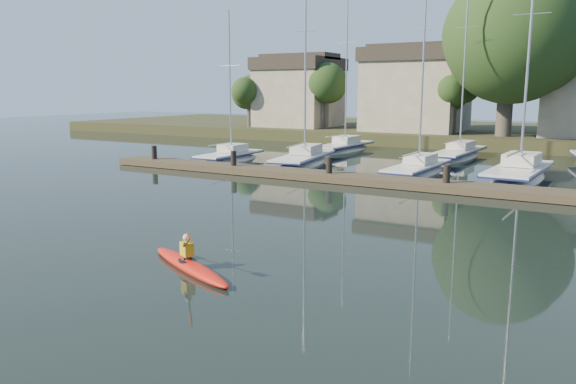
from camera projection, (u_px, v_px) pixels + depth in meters
The scene contains 10 objects.
ground at pixel (206, 258), 15.50m from camera, with size 160.00×160.00×0.00m, color black.
kayak at pixel (189, 263), 14.53m from camera, with size 3.90×2.17×1.29m.
dock at pixel (384, 181), 27.40m from camera, with size 34.00×2.00×1.80m.
sailboat_0 at pixel (230, 164), 36.77m from camera, with size 2.09×6.80×10.71m.
sailboat_1 at pixel (304, 168), 35.03m from camera, with size 3.43×8.76×13.96m.
sailboat_2 at pixel (417, 177), 31.04m from camera, with size 2.19×8.12×13.34m.
sailboat_3 at pixel (518, 184), 29.12m from camera, with size 2.82×9.07×14.44m.
sailboat_5 at pixel (344, 153), 42.82m from camera, with size 2.40×8.46×13.85m.
sailboat_6 at pixel (458, 161), 38.40m from camera, with size 2.44×9.43×14.85m.
shore at pixel (510, 106), 48.47m from camera, with size 90.00×25.25×12.75m.
Camera 1 is at (9.43, -11.79, 4.58)m, focal length 35.00 mm.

